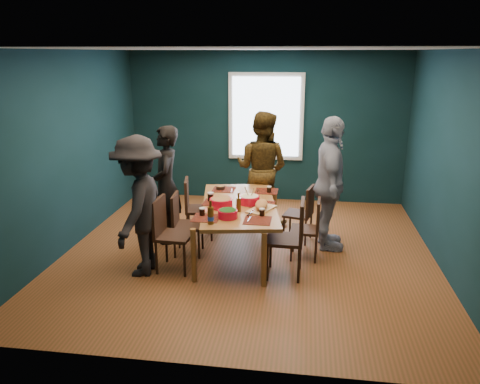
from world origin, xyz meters
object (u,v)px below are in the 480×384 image
at_px(chair_left_near, 167,229).
at_px(bowl_dumpling, 249,199).
at_px(person_far_left, 166,185).
at_px(bowl_salad, 221,203).
at_px(chair_right_near, 293,233).
at_px(dining_table, 239,208).
at_px(chair_right_mid, 311,225).
at_px(person_back, 262,169).
at_px(person_right, 330,184).
at_px(bowl_herbs, 228,213).
at_px(cutting_board, 261,206).
at_px(person_near_left, 138,206).
at_px(chair_left_far, 194,204).
at_px(chair_left_mid, 182,219).
at_px(chair_right_far, 304,209).

height_order(chair_left_near, bowl_dumpling, bowl_dumpling).
xyz_separation_m(person_far_left, bowl_salad, (0.89, -0.53, -0.05)).
bearing_deg(chair_right_near, dining_table, 144.41).
xyz_separation_m(chair_right_mid, person_back, (-0.78, 1.28, 0.42)).
relative_size(person_right, bowl_herbs, 7.69).
height_order(chair_left_near, cutting_board, chair_left_near).
distance_m(person_back, bowl_salad, 1.53).
xyz_separation_m(person_back, person_near_left, (-1.31, -1.99, -0.03)).
distance_m(chair_left_far, chair_right_near, 1.83).
relative_size(chair_right_near, bowl_salad, 3.27).
height_order(chair_right_near, bowl_salad, chair_right_near).
distance_m(chair_right_mid, bowl_dumpling, 0.88).
height_order(chair_left_near, bowl_herbs, chair_left_near).
distance_m(chair_left_mid, chair_right_far, 1.76).
bearing_deg(bowl_dumpling, person_back, 88.12).
bearing_deg(chair_left_near, bowl_herbs, 3.61).
bearing_deg(person_near_left, dining_table, 120.88).
relative_size(chair_left_far, chair_right_far, 1.08).
bearing_deg(bowl_dumpling, dining_table, -176.06).
bearing_deg(chair_left_mid, bowl_dumpling, 1.95).
bearing_deg(dining_table, chair_right_near, -46.70).
bearing_deg(chair_left_mid, chair_left_near, -101.18).
height_order(chair_right_mid, cutting_board, cutting_board).
bearing_deg(chair_right_mid, chair_left_near, -158.79).
bearing_deg(chair_left_far, person_back, 28.58).
bearing_deg(person_near_left, bowl_dumpling, 118.29).
xyz_separation_m(chair_right_far, cutting_board, (-0.54, -0.80, 0.30)).
distance_m(person_far_left, bowl_dumpling, 1.28).
bearing_deg(chair_right_far, person_back, 148.75).
bearing_deg(chair_right_near, person_right, 65.50).
height_order(chair_right_mid, person_right, person_right).
xyz_separation_m(chair_right_mid, chair_right_near, (-0.23, -0.56, 0.09)).
relative_size(chair_right_far, cutting_board, 1.46).
bearing_deg(dining_table, chair_left_mid, 176.92).
distance_m(dining_table, person_far_left, 1.16).
distance_m(chair_left_far, bowl_salad, 0.93).
relative_size(person_far_left, cutting_board, 2.98).
distance_m(chair_left_near, person_right, 2.28).
distance_m(bowl_salad, cutting_board, 0.53).
relative_size(person_near_left, bowl_dumpling, 6.34).
height_order(chair_left_far, chair_left_near, chair_left_near).
distance_m(chair_left_far, chair_right_far, 1.61).
bearing_deg(chair_right_near, person_far_left, 155.46).
height_order(bowl_salad, bowl_dumpling, bowl_dumpling).
distance_m(chair_left_mid, bowl_dumpling, 0.95).
height_order(chair_left_mid, cutting_board, same).
bearing_deg(dining_table, chair_right_mid, -9.65).
distance_m(chair_left_far, chair_right_mid, 1.78).
bearing_deg(cutting_board, chair_left_near, -137.44).
bearing_deg(chair_right_mid, person_right, 62.39).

